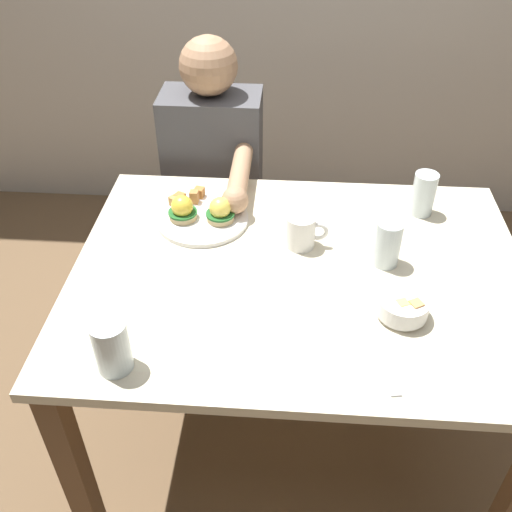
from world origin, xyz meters
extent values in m
plane|color=brown|center=(0.00, 0.00, 0.00)|extent=(6.00, 6.00, 0.00)
cube|color=beige|center=(0.00, 0.00, 0.73)|extent=(1.20, 0.90, 0.03)
cube|color=#B23838|center=(0.00, -0.40, 0.74)|extent=(1.20, 0.06, 0.00)
cube|color=#B23838|center=(0.00, 0.40, 0.74)|extent=(1.20, 0.06, 0.00)
cube|color=brown|center=(-0.55, -0.40, 0.36)|extent=(0.06, 0.06, 0.71)
cube|color=brown|center=(-0.55, 0.40, 0.36)|extent=(0.06, 0.06, 0.71)
cube|color=brown|center=(0.55, 0.40, 0.36)|extent=(0.06, 0.06, 0.71)
cylinder|color=white|center=(-0.29, 0.20, 0.75)|extent=(0.27, 0.27, 0.01)
cylinder|color=tan|center=(-0.34, 0.19, 0.76)|extent=(0.08, 0.08, 0.02)
cylinder|color=#236028|center=(-0.34, 0.19, 0.78)|extent=(0.08, 0.08, 0.01)
sphere|color=yellow|center=(-0.34, 0.19, 0.80)|extent=(0.06, 0.06, 0.06)
cylinder|color=tan|center=(-0.23, 0.19, 0.76)|extent=(0.08, 0.08, 0.02)
cylinder|color=#236028|center=(-0.23, 0.19, 0.78)|extent=(0.08, 0.08, 0.01)
sphere|color=#F7DB56|center=(-0.23, 0.19, 0.80)|extent=(0.06, 0.06, 0.06)
cube|color=tan|center=(-0.38, 0.26, 0.77)|extent=(0.04, 0.04, 0.03)
cube|color=#AD7038|center=(-0.37, 0.25, 0.77)|extent=(0.04, 0.04, 0.02)
cube|color=#B77A42|center=(-0.32, 0.28, 0.77)|extent=(0.03, 0.03, 0.04)
cube|color=#AD7038|center=(-0.31, 0.31, 0.77)|extent=(0.03, 0.03, 0.03)
cube|color=#AD7038|center=(-0.37, 0.27, 0.77)|extent=(0.04, 0.04, 0.03)
cylinder|color=white|center=(0.25, -0.16, 0.74)|extent=(0.10, 0.10, 0.01)
cylinder|color=white|center=(0.25, -0.16, 0.77)|extent=(0.12, 0.12, 0.04)
cube|color=#EA6B70|center=(0.25, -0.14, 0.77)|extent=(0.03, 0.03, 0.03)
cube|color=#F4A85B|center=(0.27, -0.17, 0.79)|extent=(0.04, 0.04, 0.03)
cube|color=#B7E093|center=(0.25, -0.16, 0.77)|extent=(0.02, 0.02, 0.02)
cube|color=#F4DB66|center=(0.24, -0.17, 0.78)|extent=(0.03, 0.03, 0.03)
cube|color=#EA6B70|center=(0.27, -0.14, 0.77)|extent=(0.03, 0.03, 0.02)
cube|color=#F4DB66|center=(0.27, -0.17, 0.78)|extent=(0.03, 0.03, 0.02)
cube|color=#F4A85B|center=(0.24, -0.14, 0.78)|extent=(0.04, 0.04, 0.03)
cylinder|color=white|center=(0.00, 0.11, 0.79)|extent=(0.08, 0.08, 0.09)
cylinder|color=black|center=(0.00, 0.11, 0.83)|extent=(0.07, 0.07, 0.01)
torus|color=white|center=(0.05, 0.11, 0.79)|extent=(0.06, 0.01, 0.06)
cube|color=silver|center=(0.19, -0.30, 0.74)|extent=(0.03, 0.12, 0.00)
cube|color=silver|center=(0.20, -0.38, 0.74)|extent=(0.03, 0.04, 0.00)
cylinder|color=silver|center=(0.36, 0.30, 0.81)|extent=(0.07, 0.07, 0.13)
cylinder|color=silver|center=(0.36, 0.30, 0.78)|extent=(0.06, 0.06, 0.09)
cylinder|color=silver|center=(-0.40, -0.36, 0.80)|extent=(0.08, 0.08, 0.13)
cylinder|color=silver|center=(-0.40, -0.36, 0.78)|extent=(0.07, 0.07, 0.08)
cylinder|color=silver|center=(0.23, 0.05, 0.80)|extent=(0.07, 0.07, 0.13)
cylinder|color=silver|center=(0.23, 0.05, 0.77)|extent=(0.06, 0.06, 0.06)
cylinder|color=#33333D|center=(-0.40, 0.53, 0.23)|extent=(0.11, 0.11, 0.45)
cylinder|color=#33333D|center=(-0.22, 0.53, 0.23)|extent=(0.11, 0.11, 0.45)
cube|color=#4C4C51|center=(-0.31, 0.63, 0.70)|extent=(0.34, 0.20, 0.50)
sphere|color=tan|center=(-0.31, 0.63, 1.04)|extent=(0.19, 0.19, 0.19)
cylinder|color=tan|center=(-0.19, 0.38, 0.80)|extent=(0.06, 0.30, 0.06)
sphere|color=tan|center=(-0.19, 0.23, 0.80)|extent=(0.08, 0.08, 0.08)
camera|label=1|loc=(-0.03, -1.17, 1.71)|focal=40.31mm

